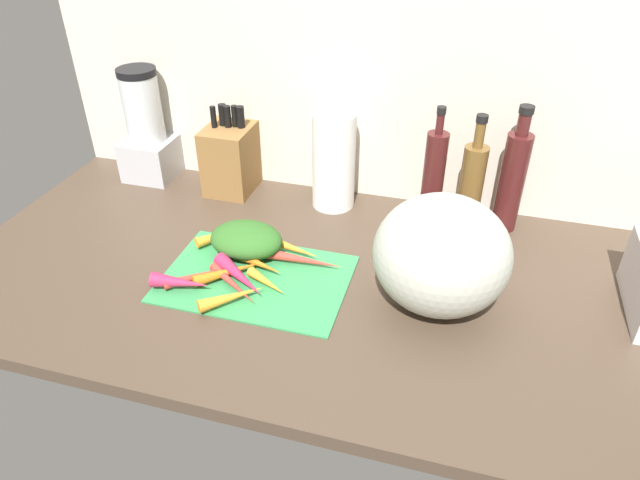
# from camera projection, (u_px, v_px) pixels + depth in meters

# --- Properties ---
(ground_plane) EXTENTS (1.70, 0.80, 0.03)m
(ground_plane) POSITION_uv_depth(u_px,v_px,m) (341.00, 282.00, 1.23)
(ground_plane) COLOR #47382B
(wall_back) EXTENTS (1.70, 0.03, 0.60)m
(wall_back) POSITION_uv_depth(u_px,v_px,m) (383.00, 82.00, 1.37)
(wall_back) COLOR beige
(wall_back) RESTS_ON ground_plane
(cutting_board) EXTENTS (0.39, 0.27, 0.01)m
(cutting_board) POSITION_uv_depth(u_px,v_px,m) (256.00, 278.00, 1.22)
(cutting_board) COLOR #338C4C
(cutting_board) RESTS_ON ground_plane
(carrot_0) EXTENTS (0.12, 0.11, 0.03)m
(carrot_0) POSITION_uv_depth(u_px,v_px,m) (232.00, 297.00, 1.14)
(carrot_0) COLOR orange
(carrot_0) RESTS_ON cutting_board
(carrot_1) EXTENTS (0.13, 0.12, 0.03)m
(carrot_1) POSITION_uv_depth(u_px,v_px,m) (230.00, 272.00, 1.21)
(carrot_1) COLOR orange
(carrot_1) RESTS_ON cutting_board
(carrot_2) EXTENTS (0.17, 0.03, 0.02)m
(carrot_2) POSITION_uv_depth(u_px,v_px,m) (304.00, 260.00, 1.24)
(carrot_2) COLOR red
(carrot_2) RESTS_ON cutting_board
(carrot_3) EXTENTS (0.12, 0.11, 0.02)m
(carrot_3) POSITION_uv_depth(u_px,v_px,m) (197.00, 276.00, 1.20)
(carrot_3) COLOR red
(carrot_3) RESTS_ON cutting_board
(carrot_4) EXTENTS (0.15, 0.07, 0.03)m
(carrot_4) POSITION_uv_depth(u_px,v_px,m) (289.00, 247.00, 1.28)
(carrot_4) COLOR orange
(carrot_4) RESTS_ON cutting_board
(carrot_5) EXTENTS (0.16, 0.08, 0.03)m
(carrot_5) POSITION_uv_depth(u_px,v_px,m) (252.00, 261.00, 1.24)
(carrot_5) COLOR orange
(carrot_5) RESTS_ON cutting_board
(carrot_6) EXTENTS (0.11, 0.04, 0.03)m
(carrot_6) POSITION_uv_depth(u_px,v_px,m) (242.00, 250.00, 1.27)
(carrot_6) COLOR #B2264C
(carrot_6) RESTS_ON cutting_board
(carrot_7) EXTENTS (0.14, 0.12, 0.03)m
(carrot_7) POSITION_uv_depth(u_px,v_px,m) (240.00, 276.00, 1.19)
(carrot_7) COLOR #B2264C
(carrot_7) RESTS_ON cutting_board
(carrot_8) EXTENTS (0.10, 0.07, 0.02)m
(carrot_8) POSITION_uv_depth(u_px,v_px,m) (267.00, 282.00, 1.18)
(carrot_8) COLOR orange
(carrot_8) RESTS_ON cutting_board
(carrot_9) EXTENTS (0.11, 0.12, 0.02)m
(carrot_9) POSITION_uv_depth(u_px,v_px,m) (224.00, 234.00, 1.33)
(carrot_9) COLOR orange
(carrot_9) RESTS_ON cutting_board
(carrot_10) EXTENTS (0.14, 0.11, 0.02)m
(carrot_10) POSITION_uv_depth(u_px,v_px,m) (233.00, 284.00, 1.18)
(carrot_10) COLOR red
(carrot_10) RESTS_ON cutting_board
(carrot_11) EXTENTS (0.12, 0.05, 0.03)m
(carrot_11) POSITION_uv_depth(u_px,v_px,m) (180.00, 283.00, 1.17)
(carrot_11) COLOR #B2264C
(carrot_11) RESTS_ON cutting_board
(carrot_greens_pile) EXTENTS (0.16, 0.13, 0.07)m
(carrot_greens_pile) POSITION_uv_depth(u_px,v_px,m) (246.00, 240.00, 1.27)
(carrot_greens_pile) COLOR #2D6023
(carrot_greens_pile) RESTS_ON cutting_board
(winter_squash) EXTENTS (0.26, 0.24, 0.24)m
(winter_squash) POSITION_uv_depth(u_px,v_px,m) (441.00, 255.00, 1.08)
(winter_squash) COLOR #B2B7A8
(winter_squash) RESTS_ON ground_plane
(knife_block) EXTENTS (0.12, 0.14, 0.23)m
(knife_block) POSITION_uv_depth(u_px,v_px,m) (230.00, 158.00, 1.50)
(knife_block) COLOR brown
(knife_block) RESTS_ON ground_plane
(blender_appliance) EXTENTS (0.13, 0.13, 0.30)m
(blender_appliance) POSITION_uv_depth(u_px,v_px,m) (147.00, 132.00, 1.54)
(blender_appliance) COLOR #B2B2B7
(blender_appliance) RESTS_ON ground_plane
(paper_towel_roll) EXTENTS (0.11, 0.11, 0.25)m
(paper_towel_roll) POSITION_uv_depth(u_px,v_px,m) (334.00, 161.00, 1.41)
(paper_towel_roll) COLOR white
(paper_towel_roll) RESTS_ON ground_plane
(bottle_0) EXTENTS (0.05, 0.05, 0.30)m
(bottle_0) POSITION_uv_depth(u_px,v_px,m) (433.00, 178.00, 1.34)
(bottle_0) COLOR #471919
(bottle_0) RESTS_ON ground_plane
(bottle_1) EXTENTS (0.06, 0.06, 0.28)m
(bottle_1) POSITION_uv_depth(u_px,v_px,m) (471.00, 185.00, 1.33)
(bottle_1) COLOR brown
(bottle_1) RESTS_ON ground_plane
(bottle_2) EXTENTS (0.06, 0.06, 0.31)m
(bottle_2) POSITION_uv_depth(u_px,v_px,m) (512.00, 179.00, 1.32)
(bottle_2) COLOR #471919
(bottle_2) RESTS_ON ground_plane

